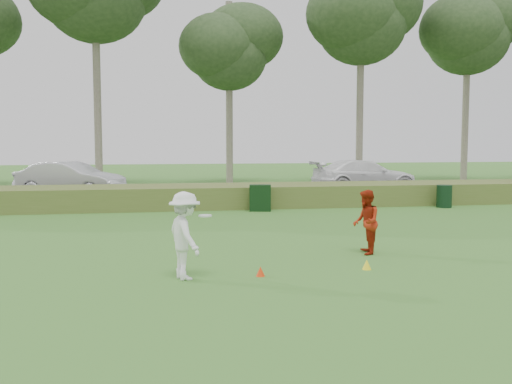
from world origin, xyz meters
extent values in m
plane|color=#326E24|center=(0.00, 0.00, 0.00)|extent=(120.00, 120.00, 0.00)
cube|color=#4D6026|center=(0.00, 12.00, 0.45)|extent=(80.00, 3.00, 0.90)
cube|color=#2D2D2D|center=(0.00, 17.00, 0.03)|extent=(80.00, 6.00, 0.06)
cylinder|color=gray|center=(-6.00, 23.00, 7.75)|extent=(0.44, 0.44, 15.50)
cylinder|color=gray|center=(2.00, 24.50, 5.75)|extent=(0.44, 0.44, 11.50)
ellipsoid|color=#294020|center=(2.00, 24.50, 8.62)|extent=(6.24, 6.24, 5.28)
cylinder|color=gray|center=(10.00, 22.50, 7.00)|extent=(0.44, 0.44, 14.00)
ellipsoid|color=#294020|center=(10.00, 22.50, 10.50)|extent=(7.28, 7.28, 6.16)
cylinder|color=gray|center=(18.00, 23.80, 6.75)|extent=(0.44, 0.44, 13.50)
ellipsoid|color=#294020|center=(18.00, 23.80, 10.12)|extent=(7.02, 7.02, 5.94)
imported|color=white|center=(-2.27, -0.64, 0.87)|extent=(0.96, 1.27, 1.74)
cylinder|color=white|center=(-1.87, -0.64, 1.26)|extent=(0.27, 0.27, 0.03)
imported|color=#A5230E|center=(2.19, 1.13, 0.78)|extent=(0.76, 0.88, 1.57)
cone|color=#EC370C|center=(-0.76, -0.68, 0.10)|extent=(0.18, 0.18, 0.20)
cone|color=yellow|center=(1.59, -0.49, 0.11)|extent=(0.20, 0.20, 0.22)
cube|color=black|center=(1.29, 10.13, 0.52)|extent=(0.93, 0.69, 1.04)
cylinder|color=black|center=(9.04, 9.95, 0.47)|extent=(0.76, 0.76, 0.94)
imported|color=silver|center=(-6.75, 16.60, 0.92)|extent=(5.50, 3.83, 1.72)
imported|color=white|center=(8.51, 17.59, 0.90)|extent=(5.81, 2.40, 1.68)
camera|label=1|loc=(-2.88, -11.83, 2.71)|focal=40.00mm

